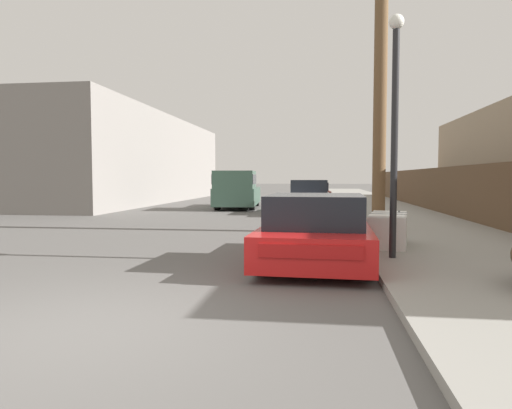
{
  "coord_description": "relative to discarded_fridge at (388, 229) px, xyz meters",
  "views": [
    {
      "loc": [
        2.31,
        -4.18,
        1.54
      ],
      "look_at": [
        0.38,
        9.84,
        0.7
      ],
      "focal_mm": 32.0,
      "sensor_mm": 36.0,
      "label": 1
    }
  ],
  "objects": [
    {
      "name": "car_parked_mid",
      "position": [
        -1.84,
        9.78,
        0.21
      ],
      "size": [
        1.74,
        4.32,
        1.44
      ],
      "rotation": [
        0.0,
        0.0,
        0.01
      ],
      "color": "silver",
      "rests_on": "ground"
    },
    {
      "name": "street_lamp",
      "position": [
        -0.14,
        -1.49,
        2.14
      ],
      "size": [
        0.26,
        0.26,
        4.23
      ],
      "color": "#232326",
      "rests_on": "sidewalk_curb"
    },
    {
      "name": "utility_pole",
      "position": [
        0.2,
        3.19,
        4.23
      ],
      "size": [
        1.8,
        0.36,
        8.99
      ],
      "color": "brown",
      "rests_on": "sidewalk_curb"
    },
    {
      "name": "ground_plane",
      "position": [
        -3.76,
        -5.59,
        -0.46
      ],
      "size": [
        220.0,
        220.0,
        0.0
      ],
      "primitive_type": "plane",
      "color": "#595654"
    },
    {
      "name": "sidewalk_curb",
      "position": [
        1.54,
        17.91,
        -0.4
      ],
      "size": [
        4.2,
        63.0,
        0.12
      ],
      "primitive_type": "cube",
      "color": "gray",
      "rests_on": "ground"
    },
    {
      "name": "wooden_fence",
      "position": [
        3.49,
        12.26,
        0.58
      ],
      "size": [
        0.08,
        33.81,
        1.83
      ],
      "primitive_type": "cube",
      "color": "brown",
      "rests_on": "sidewalk_curb"
    },
    {
      "name": "parked_sports_car_red",
      "position": [
        -1.48,
        -1.53,
        0.11
      ],
      "size": [
        2.02,
        4.2,
        1.24
      ],
      "rotation": [
        0.0,
        0.0,
        -0.04
      ],
      "color": "red",
      "rests_on": "ground"
    },
    {
      "name": "pickup_truck",
      "position": [
        -5.45,
        12.46,
        0.46
      ],
      "size": [
        2.34,
        5.49,
        1.85
      ],
      "rotation": [
        0.0,
        0.0,
        3.21
      ],
      "color": "#385647",
      "rests_on": "ground"
    },
    {
      "name": "discarded_fridge",
      "position": [
        0.0,
        0.0,
        0.0
      ],
      "size": [
        1.03,
        1.69,
        0.7
      ],
      "rotation": [
        0.0,
        0.0,
        -0.2
      ],
      "color": "white",
      "rests_on": "sidewalk_curb"
    },
    {
      "name": "building_left_block",
      "position": [
        -13.92,
        18.38,
        2.22
      ],
      "size": [
        7.0,
        21.92,
        5.35
      ],
      "primitive_type": "cube",
      "color": "gray",
      "rests_on": "ground"
    },
    {
      "name": "car_parked_far",
      "position": [
        -1.67,
        17.92,
        0.13
      ],
      "size": [
        1.85,
        4.48,
        1.25
      ],
      "rotation": [
        0.0,
        0.0,
        0.03
      ],
      "color": "#5B1E19",
      "rests_on": "ground"
    }
  ]
}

